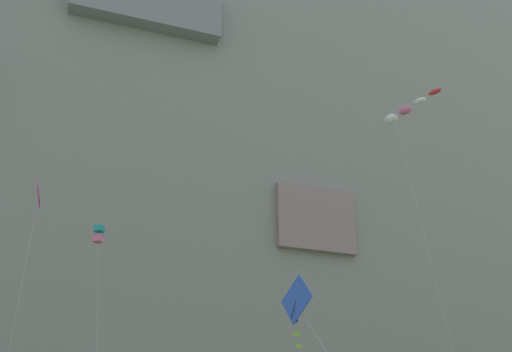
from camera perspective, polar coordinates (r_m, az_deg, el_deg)
name	(u,v)px	position (r m, az deg, el deg)	size (l,w,h in m)	color
cliff_face	(118,168)	(76.45, -12.69, 0.75)	(180.00, 30.70, 70.85)	gray
kite_box_upper_right	(99,236)	(43.01, -14.36, -5.37)	(1.66, 4.73, 17.48)	teal
kite_diamond_upper_mid	(37,206)	(42.80, -19.65, -2.61)	(0.59, 3.09, 19.79)	#CC3399
kite_diamond_upper_left	(298,304)	(22.72, 3.95, -11.73)	(2.38, 7.07, 9.25)	blue
kite_windsock_front_field	(404,112)	(54.13, 13.53, 5.82)	(3.53, 5.84, 30.66)	white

